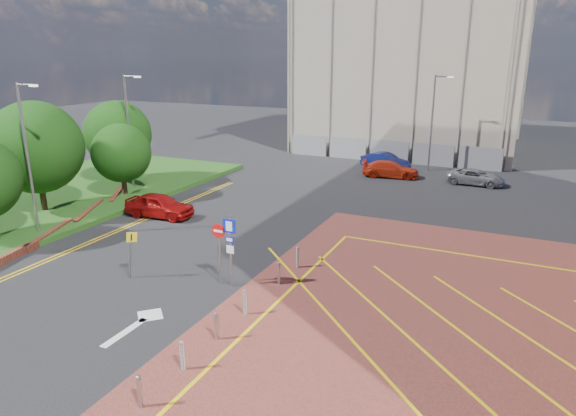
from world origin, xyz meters
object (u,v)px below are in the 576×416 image
Objects in this scene: tree_b at (36,147)px; lamp_left_near at (28,153)px; tree_c at (121,153)px; car_silver_back at (475,177)px; tree_d at (118,134)px; warning_sign at (131,249)px; sign_cluster at (226,243)px; lamp_back at (433,120)px; car_blue_back at (385,161)px; lamp_left_far at (129,127)px; car_red_back at (390,169)px; car_red_left at (159,205)px.

lamp_left_near reaches higher than tree_b.
tree_c is 1.16× the size of car_silver_back.
tree_d is 18.43m from warning_sign.
lamp_left_near is 2.50× the size of sign_cluster.
lamp_back is 1.87× the size of car_blue_back.
tree_d is 27.40m from car_silver_back.
sign_cluster is 0.75× the size of car_blue_back.
lamp_left_near is 30.80m from lamp_back.
tree_d is 2.44m from lamp_left_far.
tree_d is at bearing 112.15° from car_red_back.
tree_b is at bearing -111.80° from tree_c.
sign_cluster is 4.39m from warning_sign.
lamp_left_near is 26.52m from car_red_back.
tree_c reaches higher than car_silver_back.
lamp_left_far reaches higher than tree_d.
tree_b is at bearing -130.41° from lamp_back.
lamp_left_near is 1.87× the size of car_blue_back.
car_red_back is at bearing 86.66° from sign_cluster.
tree_b is 8.16m from car_red_left.
tree_c is 0.61× the size of lamp_left_near.
tree_c is at bearing 123.64° from car_red_back.
lamp_back is at bearing 36.09° from tree_d.
tree_b is 30.85m from car_silver_back.
tree_b is at bearing 106.38° from car_red_left.
tree_d is 22.17m from car_blue_back.
car_silver_back is at bearing 24.80° from tree_d.
tree_c is 0.61× the size of lamp_left_far.
tree_d is 1.90× the size of sign_cluster.
sign_cluster is (16.80, -12.02, -1.92)m from tree_d.
car_silver_back is (21.70, 14.41, -2.60)m from tree_c.
lamp_back is at bearing -56.33° from car_blue_back.
sign_cluster is (13.80, -9.02, -1.24)m from tree_c.
car_blue_back is (9.10, 19.27, -0.03)m from car_red_left.
tree_b reaches higher than car_blue_back.
car_silver_back is (24.70, 11.41, -3.28)m from tree_d.
lamp_left_far is at bearing 101.31° from lamp_left_near.
car_blue_back is 3.00m from car_red_back.
lamp_left_far is 3.56× the size of warning_sign.
tree_b reaches higher than car_red_left.
sign_cluster is at bearing 163.16° from car_silver_back.
lamp_left_far is 8.27m from car_red_left.
car_red_left reaches higher than car_silver_back.
lamp_left_near is 10.20m from lamp_left_far.
tree_c reaches higher than car_red_back.
tree_b is 27.33m from car_blue_back.
lamp_left_near reaches higher than warning_sign.
tree_b is 7.10m from lamp_left_far.
lamp_left_far reaches higher than tree_c.
tree_b is 1.56× the size of car_red_left.
car_silver_back is (16.81, 16.79, -0.15)m from car_red_left.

